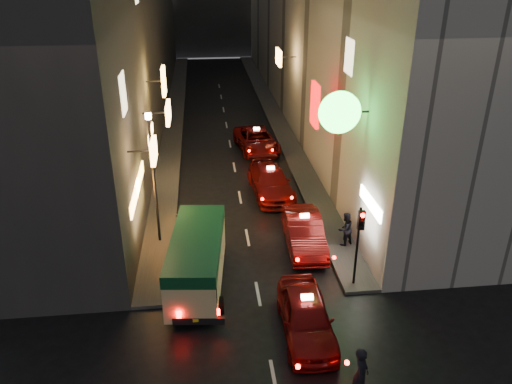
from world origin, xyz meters
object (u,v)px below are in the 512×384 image
object	(u,v)px
pedestrian_crossing	(361,371)
lamp_post	(153,171)
traffic_light	(360,231)
taxi_near	(306,313)
minibus	(197,256)

from	to	relation	value
pedestrian_crossing	lamp_post	xyz separation A→B (m)	(-6.70, 10.05, 2.65)
lamp_post	traffic_light	bearing A→B (deg)	-28.91
pedestrian_crossing	lamp_post	bearing A→B (deg)	58.36
taxi_near	minibus	bearing A→B (deg)	139.70
traffic_light	minibus	bearing A→B (deg)	172.96
minibus	taxi_near	size ratio (longest dim) A/B	1.03
minibus	traffic_light	size ratio (longest dim) A/B	1.64
minibus	pedestrian_crossing	world-z (taller)	minibus
taxi_near	lamp_post	xyz separation A→B (m)	(-5.65, 6.99, 2.84)
taxi_near	pedestrian_crossing	xyz separation A→B (m)	(1.05, -3.06, 0.20)
minibus	pedestrian_crossing	distance (m)	7.99
taxi_near	pedestrian_crossing	size ratio (longest dim) A/B	2.59
minibus	pedestrian_crossing	bearing A→B (deg)	-52.24
pedestrian_crossing	lamp_post	distance (m)	12.36
taxi_near	pedestrian_crossing	distance (m)	3.24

